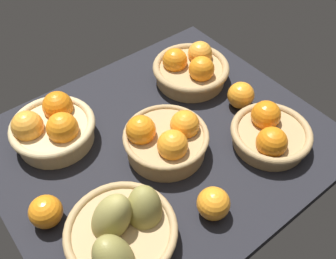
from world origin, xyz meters
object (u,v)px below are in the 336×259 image
(basket_center, at_px, (166,139))
(loose_orange_front_gap, at_px, (241,95))
(basket_near_left, at_px, (191,69))
(loose_orange_side_gap, at_px, (46,212))
(basket_near_right, at_px, (52,127))
(basket_far_right_pears, at_px, (122,231))
(loose_orange_back_gap, at_px, (213,204))
(basket_far_left, at_px, (270,133))

(basket_center, relative_size, loose_orange_front_gap, 2.83)
(basket_near_left, bearing_deg, loose_orange_side_gap, 17.06)
(basket_near_right, height_order, basket_far_right_pears, basket_far_right_pears)
(basket_center, xyz_separation_m, basket_near_right, (0.20, -0.21, -0.00))
(basket_near_right, distance_m, basket_near_left, 0.44)
(basket_center, xyz_separation_m, loose_orange_back_gap, (0.03, 0.20, -0.01))
(basket_center, distance_m, loose_orange_side_gap, 0.33)
(basket_near_left, distance_m, loose_orange_front_gap, 0.18)
(loose_orange_front_gap, distance_m, loose_orange_side_gap, 0.60)
(basket_far_left, distance_m, loose_orange_side_gap, 0.57)
(loose_orange_back_gap, bearing_deg, loose_orange_front_gap, -145.07)
(basket_far_left, xyz_separation_m, loose_orange_front_gap, (-0.04, -0.15, 0.00))
(basket_far_left, height_order, loose_orange_back_gap, basket_far_left)
(basket_center, xyz_separation_m, loose_orange_front_gap, (-0.27, -0.00, -0.01))
(basket_far_left, xyz_separation_m, loose_orange_back_gap, (0.25, 0.06, -0.00))
(basket_far_right_pears, height_order, basket_far_left, basket_far_right_pears)
(loose_orange_back_gap, xyz_separation_m, loose_orange_side_gap, (0.30, -0.21, -0.00))
(basket_center, xyz_separation_m, loose_orange_side_gap, (0.33, -0.01, -0.01))
(basket_near_left, distance_m, basket_far_right_pears, 0.55)
(basket_center, bearing_deg, loose_orange_back_gap, 82.31)
(basket_far_right_pears, distance_m, basket_far_left, 0.45)
(basket_near_right, xyz_separation_m, loose_orange_front_gap, (-0.47, 0.21, -0.01))
(basket_near_right, bearing_deg, loose_orange_front_gap, 156.34)
(basket_center, bearing_deg, basket_near_right, -46.11)
(loose_orange_front_gap, distance_m, loose_orange_back_gap, 0.36)
(basket_near_left, bearing_deg, basket_far_left, 88.56)
(basket_far_left, height_order, loose_orange_front_gap, basket_far_left)
(basket_center, distance_m, loose_orange_front_gap, 0.27)
(basket_near_right, relative_size, basket_near_left, 0.95)
(loose_orange_side_gap, bearing_deg, loose_orange_front_gap, 179.90)
(basket_near_left, height_order, loose_orange_front_gap, basket_near_left)
(basket_center, bearing_deg, loose_orange_side_gap, -0.90)
(loose_orange_front_gap, bearing_deg, basket_center, 0.86)
(basket_near_left, xyz_separation_m, loose_orange_front_gap, (-0.04, 0.17, -0.00))
(basket_near_right, height_order, loose_orange_front_gap, basket_near_right)
(loose_orange_front_gap, bearing_deg, loose_orange_back_gap, 34.93)
(loose_orange_front_gap, bearing_deg, basket_far_left, 73.06)
(basket_far_left, bearing_deg, basket_near_right, -39.55)
(basket_near_right, relative_size, basket_far_right_pears, 0.91)
(basket_near_left, height_order, loose_orange_side_gap, basket_near_left)
(basket_center, distance_m, basket_near_left, 0.29)
(loose_orange_front_gap, xyz_separation_m, loose_orange_side_gap, (0.60, -0.00, -0.00))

